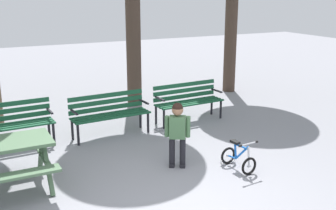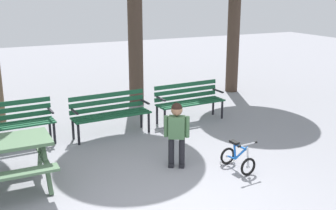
{
  "view_description": "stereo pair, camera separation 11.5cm",
  "coord_description": "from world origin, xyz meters",
  "px_view_note": "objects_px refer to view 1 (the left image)",
  "views": [
    {
      "loc": [
        -2.48,
        -4.61,
        2.9
      ],
      "look_at": [
        0.79,
        1.93,
        0.85
      ],
      "focal_mm": 44.56,
      "sensor_mm": 36.0,
      "label": 1
    },
    {
      "loc": [
        -2.38,
        -4.66,
        2.9
      ],
      "look_at": [
        0.79,
        1.93,
        0.85
      ],
      "focal_mm": 44.56,
      "sensor_mm": 36.0,
      "label": 2
    }
  ],
  "objects_px": {
    "kids_bicycle": "(238,158)",
    "park_bench_far_left": "(9,121)",
    "park_bench_right": "(188,99)",
    "park_bench_left": "(109,111)",
    "child_standing": "(177,129)"
  },
  "relations": [
    {
      "from": "kids_bicycle",
      "to": "park_bench_far_left",
      "type": "bearing_deg",
      "value": 139.7
    },
    {
      "from": "child_standing",
      "to": "kids_bicycle",
      "type": "relative_size",
      "value": 1.91
    },
    {
      "from": "child_standing",
      "to": "kids_bicycle",
      "type": "height_order",
      "value": "child_standing"
    },
    {
      "from": "park_bench_far_left",
      "to": "park_bench_right",
      "type": "height_order",
      "value": "same"
    },
    {
      "from": "park_bench_right",
      "to": "kids_bicycle",
      "type": "relative_size",
      "value": 2.77
    },
    {
      "from": "park_bench_left",
      "to": "kids_bicycle",
      "type": "xyz_separation_m",
      "value": [
        1.35,
        -2.56,
        -0.31
      ]
    },
    {
      "from": "park_bench_right",
      "to": "child_standing",
      "type": "height_order",
      "value": "child_standing"
    },
    {
      "from": "child_standing",
      "to": "kids_bicycle",
      "type": "xyz_separation_m",
      "value": [
        0.85,
        -0.54,
        -0.46
      ]
    },
    {
      "from": "park_bench_right",
      "to": "kids_bicycle",
      "type": "bearing_deg",
      "value": -101.53
    },
    {
      "from": "park_bench_left",
      "to": "child_standing",
      "type": "bearing_deg",
      "value": -76.26
    },
    {
      "from": "park_bench_right",
      "to": "kids_bicycle",
      "type": "distance_m",
      "value": 2.79
    },
    {
      "from": "child_standing",
      "to": "kids_bicycle",
      "type": "distance_m",
      "value": 1.11
    },
    {
      "from": "park_bench_far_left",
      "to": "park_bench_left",
      "type": "relative_size",
      "value": 1.0
    },
    {
      "from": "park_bench_left",
      "to": "park_bench_far_left",
      "type": "bearing_deg",
      "value": 174.29
    },
    {
      "from": "park_bench_left",
      "to": "child_standing",
      "type": "height_order",
      "value": "child_standing"
    }
  ]
}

